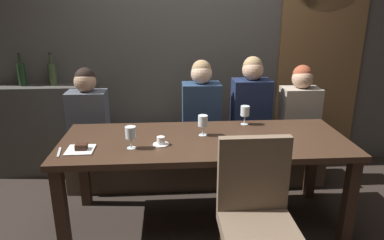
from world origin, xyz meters
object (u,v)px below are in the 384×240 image
(banquette_bench, at_px, (197,161))
(dessert_plate, at_px, (81,149))
(diner_near_end, at_px, (300,105))
(wine_bottle_pale_label, at_px, (52,73))
(espresso_cup, at_px, (161,142))
(dining_table, at_px, (205,149))
(diner_far_end, at_px, (251,101))
(chair_near_side, at_px, (256,209))
(fork_on_table, at_px, (59,152))
(wine_glass_end_right, at_px, (245,112))
(wine_glass_end_left, at_px, (131,134))
(wine_bottle_dark_red, at_px, (22,74))
(diner_bearded, at_px, (201,104))
(wine_glass_near_left, at_px, (203,121))
(diner_redhead, at_px, (88,109))

(banquette_bench, relative_size, dessert_plate, 13.16)
(diner_near_end, relative_size, wine_bottle_pale_label, 2.26)
(wine_bottle_pale_label, bearing_deg, espresso_cup, -46.86)
(dining_table, distance_m, diner_near_end, 1.23)
(dining_table, height_order, wine_bottle_pale_label, wine_bottle_pale_label)
(diner_far_end, distance_m, diner_near_end, 0.48)
(espresso_cup, bearing_deg, dessert_plate, -173.19)
(chair_near_side, bearing_deg, dining_table, 108.25)
(banquette_bench, bearing_deg, espresso_cup, -112.57)
(fork_on_table, bearing_deg, wine_glass_end_right, 9.83)
(diner_near_end, height_order, wine_glass_end_left, diner_near_end)
(banquette_bench, distance_m, wine_bottle_dark_red, 1.96)
(wine_glass_end_right, bearing_deg, diner_far_end, 69.69)
(espresso_cup, distance_m, fork_on_table, 0.71)
(dining_table, bearing_deg, diner_bearded, 86.85)
(wine_bottle_dark_red, distance_m, wine_glass_near_left, 2.00)
(diner_far_end, bearing_deg, banquette_bench, -179.25)
(diner_near_end, distance_m, dessert_plate, 2.09)
(chair_near_side, height_order, wine_glass_end_left, chair_near_side)
(diner_near_end, height_order, espresso_cup, diner_near_end)
(wine_bottle_pale_label, height_order, wine_glass_end_right, wine_bottle_pale_label)
(diner_far_end, bearing_deg, wine_glass_end_right, -110.31)
(dining_table, relative_size, fork_on_table, 12.94)
(diner_redhead, height_order, diner_far_end, diner_far_end)
(chair_near_side, height_order, dessert_plate, chair_near_side)
(diner_bearded, bearing_deg, wine_glass_end_left, -124.46)
(wine_glass_end_right, relative_size, fork_on_table, 0.96)
(dining_table, height_order, espresso_cup, espresso_cup)
(diner_far_end, bearing_deg, wine_glass_end_left, -141.09)
(chair_near_side, relative_size, diner_far_end, 1.20)
(dining_table, distance_m, wine_bottle_pale_label, 1.83)
(dining_table, distance_m, wine_glass_near_left, 0.22)
(diner_bearded, distance_m, wine_glass_end_right, 0.51)
(diner_bearded, bearing_deg, espresso_cup, -114.95)
(wine_glass_end_right, xyz_separation_m, fork_on_table, (-1.42, -0.52, -0.11))
(diner_bearded, distance_m, espresso_cup, 0.89)
(wine_bottle_pale_label, xyz_separation_m, dessert_plate, (0.53, -1.24, -0.32))
(wine_bottle_pale_label, distance_m, wine_glass_end_right, 1.97)
(diner_near_end, height_order, dessert_plate, diner_near_end)
(diner_near_end, height_order, wine_bottle_dark_red, wine_bottle_dark_red)
(banquette_bench, xyz_separation_m, dessert_plate, (-0.90, -0.87, 0.53))
(diner_redhead, distance_m, fork_on_table, 0.90)
(dining_table, xyz_separation_m, banquette_bench, (0.00, 0.70, -0.42))
(dining_table, height_order, diner_redhead, diner_redhead)
(wine_bottle_dark_red, bearing_deg, banquette_bench, -11.84)
(dessert_plate, distance_m, fork_on_table, 0.15)
(wine_glass_end_left, xyz_separation_m, wine_glass_end_right, (0.92, 0.47, 0.00))
(diner_bearded, distance_m, wine_glass_end_left, 1.03)
(fork_on_table, bearing_deg, diner_redhead, 79.05)
(dessert_plate, bearing_deg, diner_bearded, 42.83)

